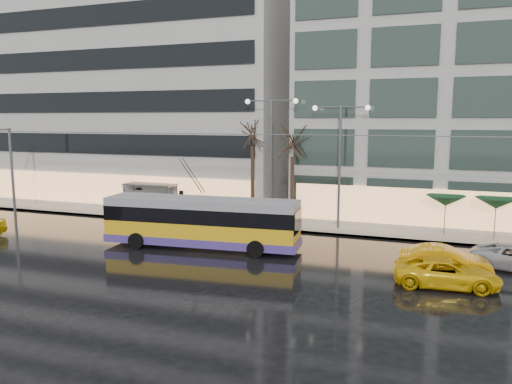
% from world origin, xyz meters
% --- Properties ---
extents(ground, '(140.00, 140.00, 0.00)m').
position_xyz_m(ground, '(0.00, 0.00, 0.00)').
color(ground, black).
rests_on(ground, ground).
extents(sidewalk, '(80.00, 10.00, 0.15)m').
position_xyz_m(sidewalk, '(2.00, 14.00, 0.07)').
color(sidewalk, gray).
rests_on(sidewalk, ground).
extents(kerb, '(80.00, 0.10, 0.15)m').
position_xyz_m(kerb, '(2.00, 9.05, 0.07)').
color(kerb, slate).
rests_on(kerb, ground).
extents(building_left, '(34.00, 14.00, 22.00)m').
position_xyz_m(building_left, '(-16.00, 19.00, 11.15)').
color(building_left, '#A9A6A1').
rests_on(building_left, sidewalk).
extents(trolleybus, '(11.99, 4.89, 5.49)m').
position_xyz_m(trolleybus, '(0.13, 3.07, 1.49)').
color(trolleybus, gold).
rests_on(trolleybus, ground).
extents(catenary, '(42.24, 5.12, 7.00)m').
position_xyz_m(catenary, '(1.00, 7.94, 4.25)').
color(catenary, '#595B60').
rests_on(catenary, ground).
extents(bus_shelter, '(4.20, 1.60, 2.51)m').
position_xyz_m(bus_shelter, '(-8.38, 10.69, 1.96)').
color(bus_shelter, '#595B60').
rests_on(bus_shelter, sidewalk).
extents(street_lamp_near, '(3.96, 0.36, 9.03)m').
position_xyz_m(street_lamp_near, '(2.00, 10.80, 5.99)').
color(street_lamp_near, '#595B60').
rests_on(street_lamp_near, sidewalk).
extents(street_lamp_far, '(3.96, 0.36, 8.53)m').
position_xyz_m(street_lamp_far, '(7.00, 10.80, 5.71)').
color(street_lamp_far, '#595B60').
rests_on(street_lamp_far, sidewalk).
extents(tree_a, '(3.20, 3.20, 8.40)m').
position_xyz_m(tree_a, '(0.50, 11.00, 7.09)').
color(tree_a, black).
rests_on(tree_a, sidewalk).
extents(tree_b, '(3.20, 3.20, 7.70)m').
position_xyz_m(tree_b, '(3.50, 11.20, 6.40)').
color(tree_b, black).
rests_on(tree_b, sidewalk).
extents(parasol_a, '(2.50, 2.50, 2.65)m').
position_xyz_m(parasol_a, '(14.00, 11.00, 2.45)').
color(parasol_a, '#595B60').
rests_on(parasol_a, sidewalk).
extents(parasol_b, '(2.50, 2.50, 2.65)m').
position_xyz_m(parasol_b, '(17.00, 11.00, 2.45)').
color(parasol_b, '#595B60').
rests_on(parasol_b, sidewalk).
extents(taxi_b, '(4.55, 1.90, 1.46)m').
position_xyz_m(taxi_b, '(13.91, 2.39, 0.73)').
color(taxi_b, orange).
rests_on(taxi_b, ground).
extents(taxi_c, '(4.94, 2.59, 1.33)m').
position_xyz_m(taxi_c, '(14.01, 0.56, 0.66)').
color(taxi_c, yellow).
rests_on(taxi_c, ground).
extents(pedestrian_a, '(1.12, 1.14, 2.19)m').
position_xyz_m(pedestrian_a, '(-6.32, 10.97, 1.60)').
color(pedestrian_a, black).
rests_on(pedestrian_a, sidewalk).
extents(pedestrian_b, '(1.18, 1.11, 1.94)m').
position_xyz_m(pedestrian_b, '(-5.85, 11.54, 1.12)').
color(pedestrian_b, black).
rests_on(pedestrian_b, sidewalk).
extents(pedestrian_c, '(1.22, 1.14, 2.11)m').
position_xyz_m(pedestrian_c, '(-9.48, 11.38, 1.26)').
color(pedestrian_c, black).
rests_on(pedestrian_c, sidewalk).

